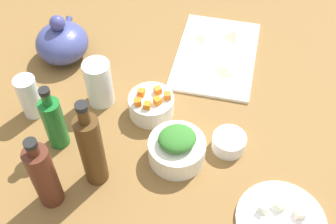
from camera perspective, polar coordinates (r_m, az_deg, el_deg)
The scene contains 25 objects.
tabletop at distance 116.18cm, azimuth 0.00°, elevation -2.07°, with size 190.00×190.00×3.00cm, color brown.
cutting_board at distance 134.13cm, azimuth 6.47°, elevation 7.60°, with size 35.41×23.99×1.00cm, color white.
plate_tofu at distance 102.30cm, azimuth 14.90°, elevation -13.98°, with size 20.47×20.47×1.20cm, color white.
bowl_greens at distance 105.98cm, azimuth 1.19°, elevation -5.15°, with size 14.30×14.30×6.25cm, color white.
bowl_carrots at distance 115.47cm, azimuth -2.25°, elevation 0.89°, with size 12.34×12.34×5.89cm, color white.
bowl_small_side at distance 109.77cm, azimuth 8.18°, elevation -4.04°, with size 8.65×8.65×4.19cm, color white.
teapot at distance 133.64cm, azimuth -14.03°, elevation 9.10°, with size 17.83×15.76×15.25cm.
bottle_0 at distance 108.67cm, azimuth -15.05°, elevation -1.31°, with size 5.27×5.27×19.79cm.
bottle_1 at distance 97.98cm, azimuth -16.34°, elevation -8.23°, with size 5.63×5.63×22.23cm.
bottle_2 at distance 97.63cm, azimuth -10.23°, elevation -4.94°, with size 5.56×5.56×26.60cm.
drinking_glass_0 at distance 118.81cm, azimuth -18.10°, elevation 1.97°, with size 5.71×5.71×12.67cm, color white.
drinking_glass_1 at distance 117.12cm, azimuth -9.28°, elevation 3.85°, with size 7.42×7.42×13.78cm, color white.
carrot_cube_0 at distance 111.36cm, azimuth -1.43°, elevation 1.51°, with size 1.80×1.80×1.80cm, color orange.
carrot_cube_1 at distance 110.16cm, azimuth -2.84°, elevation 0.75°, with size 1.80×1.80×1.80cm, color orange.
carrot_cube_2 at distance 113.60cm, azimuth -3.60°, elevation 2.65°, with size 1.80×1.80×1.80cm, color orange.
carrot_cube_3 at distance 113.95cm, azimuth -1.39°, elevation 2.95°, with size 1.80×1.80×1.80cm, color orange.
carrot_cube_4 at distance 112.55cm, azimuth -0.09°, elevation 2.20°, with size 1.80×1.80×1.80cm, color orange.
carrot_cube_5 at distance 111.32cm, azimuth -4.10°, elevation 1.34°, with size 1.80×1.80×1.80cm, color orange.
chopped_greens_mound at distance 102.03cm, azimuth 1.24°, elevation -3.57°, with size 9.35×8.51×3.52cm, color #327329.
tofu_cube_0 at distance 102.33cm, azimuth 14.83°, elevation -11.88°, with size 2.20×2.20×2.20cm, color white.
tofu_cube_3 at distance 102.48cm, azimuth 17.33°, elevation -12.81°, with size 2.20×2.20×2.20cm, color white.
tofu_cube_4 at distance 101.03cm, azimuth 12.78°, elevation -12.43°, with size 2.20×2.20×2.20cm, color silver.
dumpling_0 at distance 127.40cm, azimuth 7.69°, elevation 5.64°, with size 5.11×4.72×2.08cm, color beige.
dumpling_1 at distance 138.03cm, azimuth 4.92°, elevation 10.02°, with size 5.39×4.90×2.07cm, color beige.
dumpling_2 at distance 139.85cm, azimuth 8.92°, elevation 10.35°, with size 5.92×5.77×2.75cm, color beige.
Camera 1 is at (-71.28, -9.57, 92.74)cm, focal length 45.41 mm.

